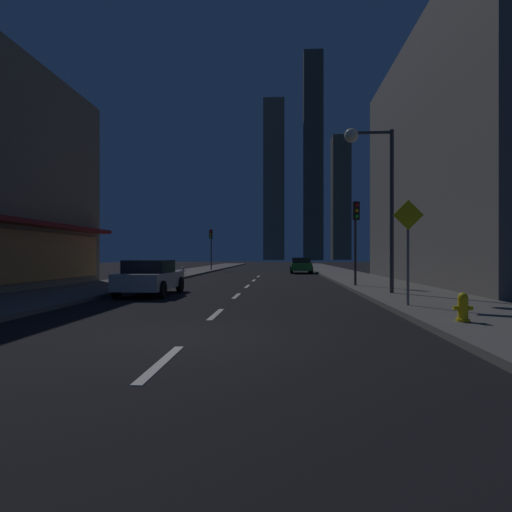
{
  "coord_description": "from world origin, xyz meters",
  "views": [
    {
      "loc": [
        1.82,
        -8.17,
        1.64
      ],
      "look_at": [
        0.0,
        21.08,
        1.6
      ],
      "focal_mm": 29.04,
      "sensor_mm": 36.0,
      "label": 1
    }
  ],
  "objects_px": {
    "car_parked_far": "(301,265)",
    "fire_hydrant_far_left": "(183,271)",
    "traffic_light_near_right": "(356,224)",
    "car_parked_near": "(150,277)",
    "street_lamp_right": "(371,170)",
    "fire_hydrant_yellow_near": "(463,308)",
    "pedestrian_crossing_sign": "(408,243)",
    "traffic_light_far_left": "(211,241)"
  },
  "relations": [
    {
      "from": "traffic_light_near_right",
      "to": "street_lamp_right",
      "type": "distance_m",
      "value": 4.45
    },
    {
      "from": "car_parked_far",
      "to": "fire_hydrant_far_left",
      "type": "height_order",
      "value": "car_parked_far"
    },
    {
      "from": "traffic_light_near_right",
      "to": "fire_hydrant_far_left",
      "type": "bearing_deg",
      "value": 135.96
    },
    {
      "from": "car_parked_near",
      "to": "traffic_light_near_right",
      "type": "relative_size",
      "value": 1.01
    },
    {
      "from": "fire_hydrant_far_left",
      "to": "pedestrian_crossing_sign",
      "type": "distance_m",
      "value": 22.43
    },
    {
      "from": "fire_hydrant_yellow_near",
      "to": "fire_hydrant_far_left",
      "type": "distance_m",
      "value": 25.18
    },
    {
      "from": "car_parked_near",
      "to": "car_parked_far",
      "type": "xyz_separation_m",
      "value": [
        7.2,
        21.58,
        0.0
      ]
    },
    {
      "from": "car_parked_far",
      "to": "pedestrian_crossing_sign",
      "type": "distance_m",
      "value": 25.84
    },
    {
      "from": "pedestrian_crossing_sign",
      "to": "fire_hydrant_far_left",
      "type": "bearing_deg",
      "value": 120.93
    },
    {
      "from": "car_parked_far",
      "to": "fire_hydrant_far_left",
      "type": "distance_m",
      "value": 11.54
    },
    {
      "from": "traffic_light_far_left",
      "to": "fire_hydrant_far_left",
      "type": "bearing_deg",
      "value": -92.15
    },
    {
      "from": "traffic_light_near_right",
      "to": "traffic_light_far_left",
      "type": "bearing_deg",
      "value": 116.92
    },
    {
      "from": "fire_hydrant_yellow_near",
      "to": "street_lamp_right",
      "type": "xyz_separation_m",
      "value": [
        -0.52,
        7.18,
        4.61
      ]
    },
    {
      "from": "pedestrian_crossing_sign",
      "to": "car_parked_far",
      "type": "bearing_deg",
      "value": 94.44
    },
    {
      "from": "car_parked_far",
      "to": "traffic_light_far_left",
      "type": "bearing_deg",
      "value": 155.74
    },
    {
      "from": "car_parked_far",
      "to": "street_lamp_right",
      "type": "relative_size",
      "value": 0.64
    },
    {
      "from": "traffic_light_far_left",
      "to": "car_parked_far",
      "type": "bearing_deg",
      "value": -24.26
    },
    {
      "from": "car_parked_far",
      "to": "fire_hydrant_yellow_near",
      "type": "height_order",
      "value": "car_parked_far"
    },
    {
      "from": "car_parked_far",
      "to": "traffic_light_near_right",
      "type": "distance_m",
      "value": 17.84
    },
    {
      "from": "car_parked_far",
      "to": "pedestrian_crossing_sign",
      "type": "relative_size",
      "value": 1.34
    },
    {
      "from": "traffic_light_far_left",
      "to": "street_lamp_right",
      "type": "height_order",
      "value": "street_lamp_right"
    },
    {
      "from": "traffic_light_far_left",
      "to": "traffic_light_near_right",
      "type": "bearing_deg",
      "value": -63.08
    },
    {
      "from": "traffic_light_near_right",
      "to": "traffic_light_far_left",
      "type": "distance_m",
      "value": 24.3
    },
    {
      "from": "pedestrian_crossing_sign",
      "to": "traffic_light_near_right",
      "type": "bearing_deg",
      "value": 90.7
    },
    {
      "from": "car_parked_near",
      "to": "pedestrian_crossing_sign",
      "type": "distance_m",
      "value": 10.17
    },
    {
      "from": "car_parked_far",
      "to": "fire_hydrant_yellow_near",
      "type": "relative_size",
      "value": 6.48
    },
    {
      "from": "fire_hydrant_far_left",
      "to": "traffic_light_far_left",
      "type": "height_order",
      "value": "traffic_light_far_left"
    },
    {
      "from": "car_parked_near",
      "to": "traffic_light_far_left",
      "type": "xyz_separation_m",
      "value": [
        -1.9,
        25.68,
        2.45
      ]
    },
    {
      "from": "street_lamp_right",
      "to": "car_parked_far",
      "type": "bearing_deg",
      "value": 94.71
    },
    {
      "from": "street_lamp_right",
      "to": "fire_hydrant_far_left",
      "type": "bearing_deg",
      "value": 126.84
    },
    {
      "from": "car_parked_near",
      "to": "fire_hydrant_far_left",
      "type": "bearing_deg",
      "value": 98.7
    },
    {
      "from": "traffic_light_far_left",
      "to": "street_lamp_right",
      "type": "bearing_deg",
      "value": -67.06
    },
    {
      "from": "car_parked_far",
      "to": "street_lamp_right",
      "type": "height_order",
      "value": "street_lamp_right"
    },
    {
      "from": "car_parked_far",
      "to": "fire_hydrant_far_left",
      "type": "relative_size",
      "value": 6.48
    },
    {
      "from": "car_parked_near",
      "to": "street_lamp_right",
      "type": "distance_m",
      "value": 9.97
    },
    {
      "from": "street_lamp_right",
      "to": "pedestrian_crossing_sign",
      "type": "relative_size",
      "value": 2.09
    },
    {
      "from": "fire_hydrant_far_left",
      "to": "street_lamp_right",
      "type": "distance_m",
      "value": 19.37
    },
    {
      "from": "fire_hydrant_far_left",
      "to": "pedestrian_crossing_sign",
      "type": "xyz_separation_m",
      "value": [
        11.5,
        -19.19,
        1.56
      ]
    },
    {
      "from": "traffic_light_near_right",
      "to": "pedestrian_crossing_sign",
      "type": "bearing_deg",
      "value": -89.3
    },
    {
      "from": "car_parked_far",
      "to": "street_lamp_right",
      "type": "xyz_separation_m",
      "value": [
        1.78,
        -21.6,
        4.33
      ]
    },
    {
      "from": "traffic_light_near_right",
      "to": "car_parked_near",
      "type": "bearing_deg",
      "value": -156.19
    },
    {
      "from": "car_parked_far",
      "to": "traffic_light_near_right",
      "type": "height_order",
      "value": "traffic_light_near_right"
    }
  ]
}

